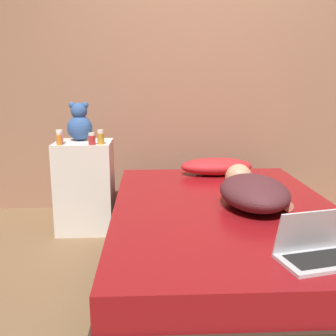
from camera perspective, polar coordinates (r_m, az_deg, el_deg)
ground_plane at (r=2.59m, az=8.00°, el=-14.19°), size 12.00×12.00×0.00m
wall_back at (r=3.61m, az=4.70°, el=14.75°), size 8.00×0.06×2.60m
bed at (r=2.50m, az=8.14°, el=-9.97°), size 1.38×2.06×0.42m
nightstand at (r=3.14m, az=-11.92°, el=-2.60°), size 0.43×0.38×0.71m
pillow at (r=3.18m, az=7.04°, el=0.23°), size 0.58×0.26×0.14m
person_lying at (r=2.45m, az=12.15°, el=-3.18°), size 0.42×0.76×0.19m
laptop at (r=1.81m, az=20.91°, el=-10.92°), size 0.38×0.28×0.21m
teddy_bear at (r=3.13m, az=-12.71°, el=6.27°), size 0.19×0.19×0.30m
bottle_amber at (r=2.91m, az=-9.74°, el=4.41°), size 0.05×0.05×0.11m
bottle_red at (r=2.90m, az=-10.99°, el=4.16°), size 0.05×0.05×0.09m
bottle_orange at (r=2.94m, az=-15.51°, el=4.13°), size 0.04×0.04×0.10m
bottle_pink at (r=3.00m, az=-15.48°, el=4.36°), size 0.05×0.05×0.10m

